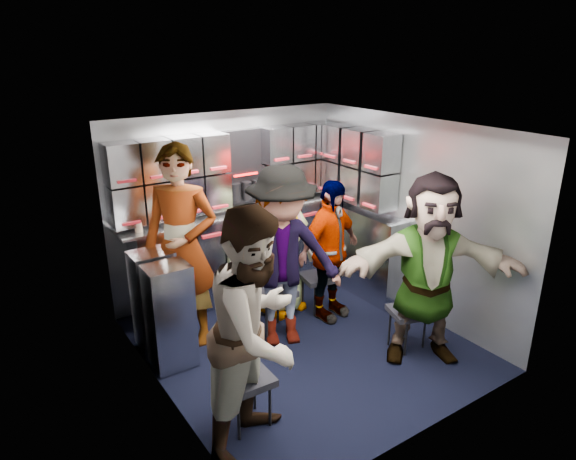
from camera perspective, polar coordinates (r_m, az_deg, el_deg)
floor at (r=5.18m, az=1.68°, el=-12.46°), size 3.00×3.00×0.00m
wall_back at (r=5.91m, az=-6.70°, el=2.84°), size 2.80×0.04×2.10m
wall_left at (r=4.11m, az=-14.34°, el=-5.54°), size 0.04×3.00×2.10m
wall_right at (r=5.59m, az=13.56°, el=1.39°), size 0.04×3.00×2.10m
ceiling at (r=4.42m, az=1.96°, el=11.17°), size 2.80×3.00×0.02m
cart_bank_back at (r=5.93m, az=-5.55°, el=-2.78°), size 2.68×0.38×0.99m
cart_bank_left at (r=4.89m, az=-13.77°, el=-8.47°), size 0.38×0.76×0.99m
counter at (r=5.75m, az=-5.72°, el=2.01°), size 2.68×0.42×0.03m
locker_bank_back at (r=5.67m, az=-6.17°, el=6.73°), size 2.68×0.28×0.82m
locker_bank_right at (r=5.85m, az=7.87°, el=7.06°), size 0.28×1.00×0.82m
right_cabinet at (r=6.07m, az=8.05°, el=-2.27°), size 0.28×1.20×1.00m
coffee_niche at (r=5.81m, az=-4.87°, el=6.89°), size 0.46×0.16×0.84m
red_latch_strip at (r=5.62m, az=-4.70°, el=0.18°), size 2.60×0.02×0.03m
jump_seat_near_left at (r=4.03m, az=-4.67°, el=-16.45°), size 0.38×0.36×0.44m
jump_seat_mid_left at (r=5.16m, az=-1.76°, el=-7.33°), size 0.45×0.43×0.47m
jump_seat_center at (r=5.76m, az=-1.75°, el=-4.61°), size 0.44×0.42×0.43m
jump_seat_mid_right at (r=5.63m, az=3.39°, el=-5.46°), size 0.40×0.39×0.41m
jump_seat_near_right at (r=5.08m, az=13.22°, el=-9.05°), size 0.43×0.42×0.40m
attendant_standing at (r=4.92m, az=-11.74°, el=-1.90°), size 0.84×0.83×1.96m
attendant_arc_a at (r=3.61m, az=-3.47°, el=-11.19°), size 1.11×1.04×1.82m
attendant_arc_b at (r=4.82m, az=-0.68°, el=-3.13°), size 1.31×1.04×1.77m
attendant_arc_c at (r=5.45m, az=-0.78°, el=-1.25°), size 0.86×0.63×1.61m
attendant_arc_d at (r=5.34m, az=4.64°, el=-2.36°), size 0.94×0.55×1.51m
attendant_arc_e at (r=4.75m, az=15.29°, el=-4.27°), size 1.66×1.34×1.77m
bottle_left at (r=5.35m, az=-13.04°, el=1.89°), size 0.07×0.07×0.27m
bottle_mid at (r=5.38m, az=-12.03°, el=1.95°), size 0.06×0.06×0.24m
bottle_right at (r=5.84m, az=-2.37°, el=3.67°), size 0.07×0.07×0.22m
cup_left at (r=5.26m, az=-16.26°, el=0.31°), size 0.07×0.07×0.10m
cup_right at (r=5.90m, az=-1.55°, el=3.24°), size 0.09×0.09×0.10m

